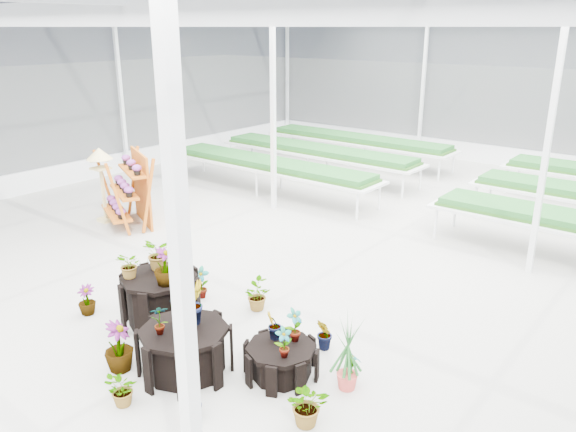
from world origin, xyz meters
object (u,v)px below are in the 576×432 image
Objects in this scene: plinth_low at (281,361)px; shelf_rack at (126,190)px; bird_table at (102,185)px; plinth_tall at (161,300)px; plinth_mid at (185,350)px.

shelf_rack is (-6.28, 2.32, 0.60)m from plinth_low.
shelf_rack is at bearing 6.54° from bird_table.
plinth_low is 0.54× the size of bird_table.
plinth_tall is 1.24× the size of plinth_low.
plinth_low is at bearing 2.60° from plinth_tall.
plinth_mid is at bearing -145.01° from plinth_low.
plinth_mid is 1.22m from plinth_low.
plinth_tall is 0.97× the size of plinth_mid.
plinth_low is (1.00, 0.70, -0.10)m from plinth_mid.
plinth_low is (2.20, 0.10, -0.18)m from plinth_tall.
plinth_mid is 6.10m from shelf_rack.
plinth_mid is at bearing -5.36° from shelf_rack.
plinth_mid is 0.69× the size of bird_table.
plinth_tall is at bearing 153.43° from plinth_mid.
shelf_rack is 0.63m from bird_table.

